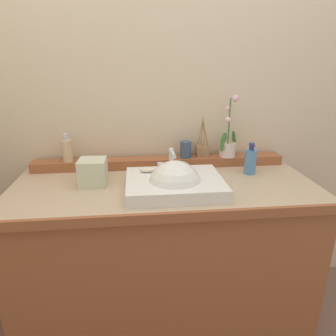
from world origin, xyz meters
The scene contains 12 objects.
floor centered at (0.00, 0.00, -0.05)m, with size 3.15×3.82×0.10m, color #7C5E4F.
wall_back centered at (0.00, 0.43, 1.21)m, with size 3.15×0.20×2.41m, color beige.
vanity_cabinet centered at (0.00, 0.00, 0.43)m, with size 1.51×0.65×0.86m.
back_ledge centered at (0.00, 0.26, 0.88)m, with size 1.42×0.10×0.05m, color #9A5432.
sink_basin centered at (0.04, -0.10, 0.88)m, with size 0.45×0.36×0.28m.
soap_bar centered at (-0.08, 0.01, 0.93)m, with size 0.07×0.04×0.02m, color beige.
potted_plant centered at (0.39, 0.25, 0.98)m, with size 0.13×0.11×0.35m.
soap_dispenser centered at (-0.51, 0.25, 0.97)m, with size 0.05×0.06×0.16m.
tumbler_cup centered at (0.15, 0.25, 0.96)m, with size 0.06×0.06×0.09m, color #3A4E69.
reed_diffuser centered at (0.25, 0.28, 0.94)m, with size 0.08×0.10×0.23m.
lotion_bottle centered at (0.47, 0.09, 0.93)m, with size 0.06×0.06×0.17m.
tissue_box centered at (-0.35, 0.03, 0.92)m, with size 0.13×0.13×0.13m, color beige.
Camera 1 is at (-0.13, -1.40, 1.43)m, focal length 32.62 mm.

